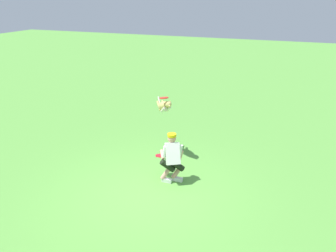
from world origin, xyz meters
name	(u,v)px	position (x,y,z in m)	size (l,w,h in m)	color
ground_plane	(148,195)	(0.00, 0.00, 0.00)	(60.00, 60.00, 0.00)	#599D3F
person	(172,157)	(-0.32, -0.80, 0.70)	(0.71, 0.54, 1.29)	silver
dog	(164,106)	(0.44, -2.17, 1.52)	(0.73, 0.82, 0.54)	tan
frisbee_flying	(164,98)	(0.34, -1.92, 1.84)	(0.24, 0.24, 0.02)	red
frisbee_held	(161,156)	(0.04, -0.94, 0.61)	(0.27, 0.27, 0.02)	red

